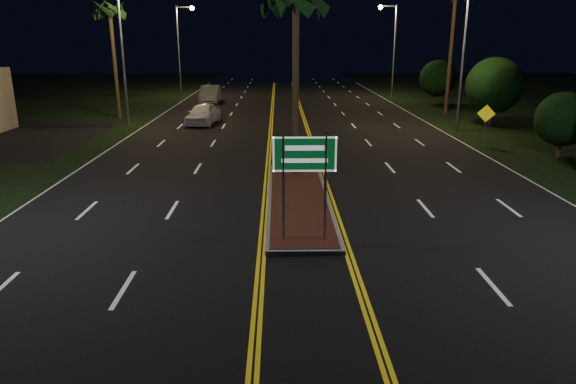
{
  "coord_description": "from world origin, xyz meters",
  "views": [
    {
      "loc": [
        -0.74,
        -11.25,
        5.81
      ],
      "look_at": [
        -0.49,
        1.78,
        1.9
      ],
      "focal_mm": 32.0,
      "sensor_mm": 36.0,
      "label": 1
    }
  ],
  "objects_px": {
    "streetlight_left_mid": "(127,41)",
    "warning_sign": "(486,120)",
    "median_island": "(298,198)",
    "palm_left_far": "(110,10)",
    "shrub_near": "(563,119)",
    "shrub_mid": "(494,86)",
    "streetlight_right_mid": "(459,41)",
    "streetlight_right_far": "(391,40)",
    "car_far": "(210,93)",
    "palm_median": "(296,0)",
    "shrub_far": "(438,78)",
    "car_near": "(203,112)",
    "highway_sign": "(305,164)",
    "streetlight_left_far": "(182,40)"
  },
  "relations": [
    {
      "from": "streetlight_left_mid",
      "to": "warning_sign",
      "type": "distance_m",
      "value": 22.92
    },
    {
      "from": "median_island",
      "to": "palm_left_far",
      "type": "relative_size",
      "value": 1.16
    },
    {
      "from": "shrub_near",
      "to": "shrub_mid",
      "type": "relative_size",
      "value": 0.71
    },
    {
      "from": "streetlight_right_mid",
      "to": "streetlight_right_far",
      "type": "bearing_deg",
      "value": 90.0
    },
    {
      "from": "car_far",
      "to": "palm_left_far",
      "type": "bearing_deg",
      "value": -122.79
    },
    {
      "from": "car_far",
      "to": "warning_sign",
      "type": "distance_m",
      "value": 27.21
    },
    {
      "from": "shrub_near",
      "to": "car_far",
      "type": "height_order",
      "value": "shrub_near"
    },
    {
      "from": "streetlight_right_far",
      "to": "palm_median",
      "type": "bearing_deg",
      "value": -108.62
    },
    {
      "from": "shrub_far",
      "to": "warning_sign",
      "type": "height_order",
      "value": "shrub_far"
    },
    {
      "from": "car_near",
      "to": "warning_sign",
      "type": "height_order",
      "value": "warning_sign"
    },
    {
      "from": "car_near",
      "to": "shrub_far",
      "type": "bearing_deg",
      "value": 37.05
    },
    {
      "from": "highway_sign",
      "to": "streetlight_left_mid",
      "type": "distance_m",
      "value": 23.93
    },
    {
      "from": "streetlight_left_far",
      "to": "car_far",
      "type": "xyz_separation_m",
      "value": [
        3.53,
        -6.54,
        -4.73
      ]
    },
    {
      "from": "shrub_far",
      "to": "highway_sign",
      "type": "bearing_deg",
      "value": -112.57
    },
    {
      "from": "palm_median",
      "to": "shrub_far",
      "type": "height_order",
      "value": "palm_median"
    },
    {
      "from": "palm_median",
      "to": "shrub_far",
      "type": "relative_size",
      "value": 2.1
    },
    {
      "from": "shrub_mid",
      "to": "shrub_far",
      "type": "bearing_deg",
      "value": 90.95
    },
    {
      "from": "shrub_mid",
      "to": "shrub_far",
      "type": "relative_size",
      "value": 1.17
    },
    {
      "from": "palm_median",
      "to": "car_near",
      "type": "bearing_deg",
      "value": 112.59
    },
    {
      "from": "highway_sign",
      "to": "palm_median",
      "type": "xyz_separation_m",
      "value": [
        0.0,
        7.7,
        4.87
      ]
    },
    {
      "from": "palm_left_far",
      "to": "car_far",
      "type": "xyz_separation_m",
      "value": [
        5.72,
        9.46,
        -6.82
      ]
    },
    {
      "from": "streetlight_right_mid",
      "to": "palm_median",
      "type": "relative_size",
      "value": 1.08
    },
    {
      "from": "car_far",
      "to": "warning_sign",
      "type": "xyz_separation_m",
      "value": [
        17.88,
        -20.5,
        0.56
      ]
    },
    {
      "from": "streetlight_left_mid",
      "to": "shrub_mid",
      "type": "distance_m",
      "value": 24.79
    },
    {
      "from": "shrub_mid",
      "to": "car_far",
      "type": "bearing_deg",
      "value": 147.45
    },
    {
      "from": "shrub_mid",
      "to": "warning_sign",
      "type": "xyz_separation_m",
      "value": [
        -3.2,
        -7.04,
        -1.24
      ]
    },
    {
      "from": "palm_median",
      "to": "palm_left_far",
      "type": "relative_size",
      "value": 0.94
    },
    {
      "from": "palm_median",
      "to": "car_near",
      "type": "xyz_separation_m",
      "value": [
        -6.01,
        14.43,
        -6.41
      ]
    },
    {
      "from": "car_near",
      "to": "warning_sign",
      "type": "relative_size",
      "value": 2.25
    },
    {
      "from": "palm_median",
      "to": "palm_left_far",
      "type": "distance_m",
      "value": 21.69
    },
    {
      "from": "palm_left_far",
      "to": "warning_sign",
      "type": "relative_size",
      "value": 3.82
    },
    {
      "from": "car_far",
      "to": "shrub_near",
      "type": "bearing_deg",
      "value": -50.36
    },
    {
      "from": "streetlight_right_mid",
      "to": "shrub_mid",
      "type": "distance_m",
      "value": 4.9
    },
    {
      "from": "streetlight_left_far",
      "to": "palm_median",
      "type": "distance_m",
      "value": 35.18
    },
    {
      "from": "car_near",
      "to": "streetlight_left_far",
      "type": "bearing_deg",
      "value": 111.44
    },
    {
      "from": "median_island",
      "to": "shrub_far",
      "type": "xyz_separation_m",
      "value": [
        13.8,
        29.0,
        2.25
      ]
    },
    {
      "from": "palm_left_far",
      "to": "shrub_near",
      "type": "bearing_deg",
      "value": -28.03
    },
    {
      "from": "shrub_near",
      "to": "car_near",
      "type": "height_order",
      "value": "shrub_near"
    },
    {
      "from": "streetlight_left_mid",
      "to": "shrub_near",
      "type": "height_order",
      "value": "streetlight_left_mid"
    },
    {
      "from": "streetlight_right_far",
      "to": "palm_median",
      "type": "xyz_separation_m",
      "value": [
        -10.61,
        -31.5,
        1.62
      ]
    },
    {
      "from": "streetlight_right_far",
      "to": "car_near",
      "type": "distance_m",
      "value": 24.3
    },
    {
      "from": "highway_sign",
      "to": "shrub_mid",
      "type": "distance_m",
      "value": 25.41
    },
    {
      "from": "streetlight_right_far",
      "to": "highway_sign",
      "type": "bearing_deg",
      "value": -105.15
    },
    {
      "from": "streetlight_right_far",
      "to": "warning_sign",
      "type": "height_order",
      "value": "streetlight_right_far"
    },
    {
      "from": "shrub_near",
      "to": "car_far",
      "type": "xyz_separation_m",
      "value": [
        -20.58,
        23.46,
        -1.02
      ]
    },
    {
      "from": "median_island",
      "to": "car_far",
      "type": "height_order",
      "value": "car_far"
    },
    {
      "from": "palm_median",
      "to": "shrub_near",
      "type": "bearing_deg",
      "value": 14.53
    },
    {
      "from": "streetlight_left_mid",
      "to": "shrub_near",
      "type": "relative_size",
      "value": 2.73
    },
    {
      "from": "streetlight_left_mid",
      "to": "palm_left_far",
      "type": "bearing_deg",
      "value": 118.67
    },
    {
      "from": "shrub_near",
      "to": "streetlight_right_mid",
      "type": "bearing_deg",
      "value": 109.84
    }
  ]
}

